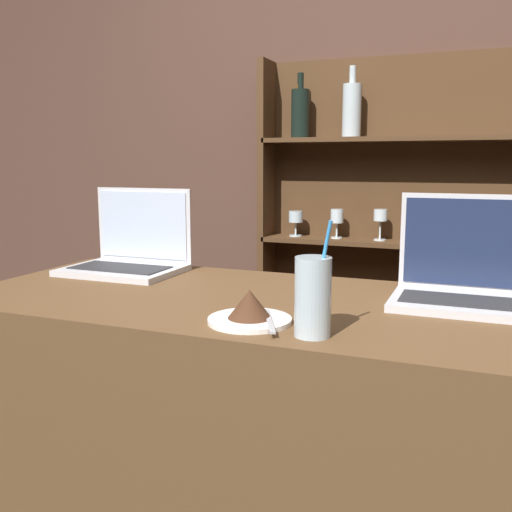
{
  "coord_description": "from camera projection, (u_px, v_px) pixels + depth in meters",
  "views": [
    {
      "loc": [
        0.33,
        -0.94,
        1.31
      ],
      "look_at": [
        -0.19,
        0.36,
        1.08
      ],
      "focal_mm": 40.0,
      "sensor_mm": 36.0,
      "label": 1
    }
  ],
  "objects": [
    {
      "name": "back_wall",
      "position": [
        403.0,
        152.0,
        2.48
      ],
      "size": [
        7.0,
        0.06,
        2.7
      ],
      "color": "#4C3328",
      "rests_on": "ground_plane"
    },
    {
      "name": "laptop_near",
      "position": [
        130.0,
        253.0,
        1.75
      ],
      "size": [
        0.34,
        0.25,
        0.25
      ],
      "color": "silver",
      "rests_on": "bar_counter"
    },
    {
      "name": "laptop_far",
      "position": [
        460.0,
        279.0,
        1.35
      ],
      "size": [
        0.3,
        0.23,
        0.26
      ],
      "color": "silver",
      "rests_on": "bar_counter"
    },
    {
      "name": "bar_counter",
      "position": [
        320.0,
        495.0,
        1.42
      ],
      "size": [
        1.84,
        0.66,
        0.98
      ],
      "color": "brown",
      "rests_on": "ground_plane"
    },
    {
      "name": "water_glass",
      "position": [
        313.0,
        297.0,
        1.09
      ],
      "size": [
        0.07,
        0.07,
        0.23
      ],
      "color": "silver",
      "rests_on": "bar_counter"
    },
    {
      "name": "cake_plate",
      "position": [
        250.0,
        310.0,
        1.19
      ],
      "size": [
        0.18,
        0.18,
        0.07
      ],
      "color": "white",
      "rests_on": "bar_counter"
    },
    {
      "name": "back_shelf",
      "position": [
        399.0,
        251.0,
        2.47
      ],
      "size": [
        1.26,
        0.18,
        1.75
      ],
      "color": "#472D19",
      "rests_on": "ground_plane"
    }
  ]
}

